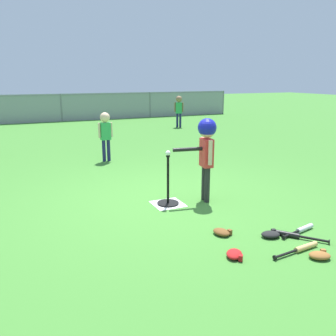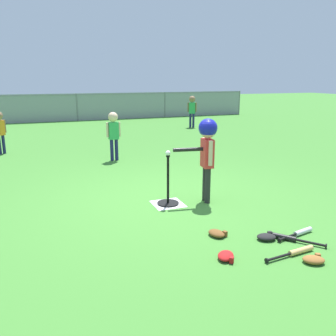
# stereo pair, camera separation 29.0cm
# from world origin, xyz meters

# --- Properties ---
(ground_plane) EXTENTS (60.00, 60.00, 0.00)m
(ground_plane) POSITION_xyz_m (0.00, 0.00, 0.00)
(ground_plane) COLOR #3D7A2D
(home_plate) EXTENTS (0.44, 0.44, 0.01)m
(home_plate) POSITION_xyz_m (-0.08, -0.19, 0.00)
(home_plate) COLOR white
(home_plate) RESTS_ON ground_plane
(batting_tee) EXTENTS (0.32, 0.32, 0.73)m
(batting_tee) POSITION_xyz_m (-0.08, -0.19, 0.12)
(batting_tee) COLOR black
(batting_tee) RESTS_ON ground_plane
(baseball_on_tee) EXTENTS (0.07, 0.07, 0.07)m
(baseball_on_tee) POSITION_xyz_m (-0.08, -0.19, 0.77)
(baseball_on_tee) COLOR white
(baseball_on_tee) RESTS_ON batting_tee
(batter_child) EXTENTS (0.64, 0.35, 1.25)m
(batter_child) POSITION_xyz_m (0.49, -0.29, 0.89)
(batter_child) COLOR #262626
(batter_child) RESTS_ON ground_plane
(fielder_near_right) EXTENTS (0.32, 0.21, 1.08)m
(fielder_near_right) POSITION_xyz_m (-0.19, 2.91, 0.70)
(fielder_near_right) COLOR #191E4C
(fielder_near_right) RESTS_ON ground_plane
(fielder_deep_left) EXTENTS (0.31, 0.23, 1.15)m
(fielder_deep_left) POSITION_xyz_m (3.72, 7.26, 0.74)
(fielder_deep_left) COLOR #191E4C
(fielder_deep_left) RESTS_ON ground_plane
(spare_bat_silver) EXTENTS (0.57, 0.17, 0.06)m
(spare_bat_silver) POSITION_xyz_m (1.00, -1.75, 0.03)
(spare_bat_silver) COLOR silver
(spare_bat_silver) RESTS_ON ground_plane
(spare_bat_wood) EXTENTS (0.64, 0.12, 0.06)m
(spare_bat_wood) POSITION_xyz_m (0.64, -2.12, 0.03)
(spare_bat_wood) COLOR #DBB266
(spare_bat_wood) RESTS_ON ground_plane
(spare_bat_black) EXTENTS (0.45, 0.53, 0.06)m
(spare_bat_black) POSITION_xyz_m (0.77, -1.81, 0.03)
(spare_bat_black) COLOR black
(spare_bat_black) RESTS_ON ground_plane
(glove_by_plate) EXTENTS (0.22, 0.26, 0.07)m
(glove_by_plate) POSITION_xyz_m (0.07, -1.42, 0.04)
(glove_by_plate) COLOR brown
(glove_by_plate) RESTS_ON ground_plane
(glove_near_bats) EXTENTS (0.27, 0.24, 0.07)m
(glove_near_bats) POSITION_xyz_m (0.68, -2.32, 0.04)
(glove_near_bats) COLOR brown
(glove_near_bats) RESTS_ON ground_plane
(glove_tossed_aside) EXTENTS (0.26, 0.27, 0.07)m
(glove_tossed_aside) POSITION_xyz_m (-0.10, -1.94, 0.04)
(glove_tossed_aside) COLOR #B21919
(glove_tossed_aside) RESTS_ON ground_plane
(glove_outfield_drop) EXTENTS (0.26, 0.22, 0.07)m
(glove_outfield_drop) POSITION_xyz_m (0.56, -1.71, 0.04)
(glove_outfield_drop) COLOR black
(glove_outfield_drop) RESTS_ON ground_plane
(outfield_fence) EXTENTS (16.06, 0.06, 1.15)m
(outfield_fence) POSITION_xyz_m (0.00, 10.90, 0.62)
(outfield_fence) COLOR slate
(outfield_fence) RESTS_ON ground_plane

